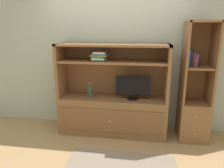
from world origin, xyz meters
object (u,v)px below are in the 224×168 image
(potted_plant, at_px, (90,94))
(bookshelf_tall, at_px, (194,103))
(magazine_stack, at_px, (100,56))
(media_console, at_px, (112,106))
(upright_book_row, at_px, (192,59))
(tv_monitor, at_px, (133,87))

(potted_plant, xyz_separation_m, bookshelf_tall, (1.72, 0.04, -0.09))
(magazine_stack, relative_size, bookshelf_tall, 0.18)
(media_console, distance_m, bookshelf_tall, 1.35)
(media_console, distance_m, upright_book_row, 1.50)
(tv_monitor, height_order, magazine_stack, magazine_stack)
(media_console, bearing_deg, upright_book_row, -0.28)
(tv_monitor, bearing_deg, media_console, 172.94)
(bookshelf_tall, relative_size, upright_book_row, 7.47)
(potted_plant, bearing_deg, magazine_stack, 10.23)
(tv_monitor, distance_m, bookshelf_tall, 1.03)
(tv_monitor, relative_size, potted_plant, 2.12)
(upright_book_row, bearing_deg, media_console, 179.72)
(potted_plant, height_order, upright_book_row, upright_book_row)
(potted_plant, height_order, magazine_stack, magazine_stack)
(magazine_stack, relative_size, upright_book_row, 1.36)
(magazine_stack, xyz_separation_m, bookshelf_tall, (1.55, 0.01, -0.74))
(tv_monitor, xyz_separation_m, magazine_stack, (-0.56, 0.03, 0.49))
(potted_plant, distance_m, bookshelf_tall, 1.73)
(media_console, xyz_separation_m, tv_monitor, (0.35, -0.04, 0.37))
(tv_monitor, height_order, potted_plant, tv_monitor)
(media_console, relative_size, bookshelf_tall, 0.96)
(magazine_stack, bearing_deg, potted_plant, -169.77)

